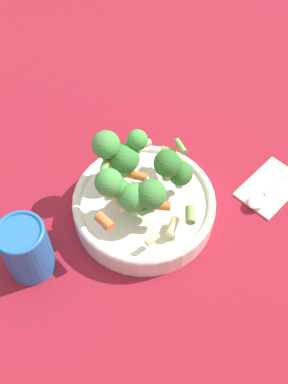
% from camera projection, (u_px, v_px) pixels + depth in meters
% --- Properties ---
extents(ground_plane, '(3.00, 3.00, 0.00)m').
position_uv_depth(ground_plane, '(144.00, 213.00, 0.72)').
color(ground_plane, maroon).
extents(bowl, '(0.22, 0.22, 0.04)m').
position_uv_depth(bowl, '(144.00, 205.00, 0.70)').
color(bowl, silver).
rests_on(bowl, ground_plane).
extents(pasta_salad, '(0.17, 0.17, 0.09)m').
position_uv_depth(pasta_salad, '(136.00, 174.00, 0.65)').
color(pasta_salad, '#8CB766').
rests_on(pasta_salad, bowl).
extents(cup, '(0.07, 0.07, 0.10)m').
position_uv_depth(cup, '(26.00, 248.00, 0.63)').
color(cup, '#2366B2').
rests_on(cup, ground_plane).
extents(napkin, '(0.13, 0.11, 0.01)m').
position_uv_depth(napkin, '(271.00, 187.00, 0.75)').
color(napkin, beige).
rests_on(napkin, ground_plane).
extents(spoon, '(0.17, 0.09, 0.01)m').
position_uv_depth(spoon, '(272.00, 188.00, 0.74)').
color(spoon, silver).
rests_on(spoon, napkin).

